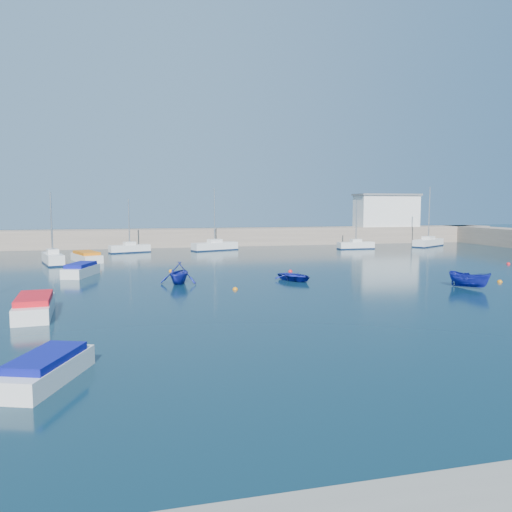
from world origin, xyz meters
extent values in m
plane|color=#0B2533|center=(0.00, 0.00, 0.00)|extent=(220.00, 220.00, 0.00)
cube|color=gray|center=(0.00, 46.00, 1.30)|extent=(96.00, 4.50, 2.60)
cube|color=silver|center=(30.00, 46.00, 5.10)|extent=(10.00, 4.00, 5.00)
cube|color=silver|center=(-18.20, 26.30, 0.55)|extent=(2.94, 5.65, 1.11)
cylinder|color=#B7BABC|center=(-18.20, 26.30, 4.24)|extent=(0.17, 0.17, 6.26)
cube|color=silver|center=(-10.63, 37.68, 0.49)|extent=(5.31, 2.97, 0.99)
cylinder|color=#B7BABC|center=(-10.63, 37.68, 3.93)|extent=(0.15, 0.15, 5.88)
cube|color=silver|center=(0.47, 38.24, 0.54)|extent=(6.50, 3.75, 1.07)
cylinder|color=#B7BABC|center=(0.47, 38.24, 4.68)|extent=(0.16, 0.16, 7.21)
cube|color=silver|center=(19.84, 35.69, 0.48)|extent=(5.14, 1.57, 0.97)
cylinder|color=#B7BABC|center=(19.84, 35.69, 3.90)|extent=(0.14, 0.14, 5.86)
cube|color=silver|center=(32.22, 37.28, 0.53)|extent=(6.61, 5.25, 1.07)
cylinder|color=#B7BABC|center=(32.22, 37.28, 4.91)|extent=(0.15, 0.15, 7.69)
cube|color=silver|center=(-15.51, 0.88, 0.42)|extent=(2.21, 5.23, 0.83)
cube|color=red|center=(-15.51, 0.88, 0.99)|extent=(2.01, 3.95, 0.31)
cube|color=silver|center=(-14.58, 16.65, 0.41)|extent=(2.90, 4.84, 0.82)
cube|color=navy|center=(-14.58, 16.65, 0.97)|extent=(2.48, 3.73, 0.30)
cube|color=silver|center=(-15.07, 28.06, 0.41)|extent=(3.72, 5.73, 0.81)
cube|color=#CC620B|center=(-15.07, 28.06, 0.96)|extent=(3.15, 4.43, 0.30)
cube|color=silver|center=(-13.19, -10.24, 0.36)|extent=(2.88, 4.51, 0.73)
cube|color=navy|center=(-13.19, -10.24, 0.86)|extent=(2.44, 3.49, 0.27)
imported|color=#161F98|center=(2.32, 9.70, 0.34)|extent=(3.53, 3.97, 0.68)
imported|color=#161F98|center=(-6.85, 10.32, 0.85)|extent=(3.64, 3.92, 1.69)
imported|color=#161F98|center=(13.44, 3.11, 0.62)|extent=(2.37, 3.42, 1.24)
sphere|color=#CE6D0A|center=(-3.20, 6.61, 0.00)|extent=(0.39, 0.39, 0.39)
sphere|color=red|center=(3.61, 14.90, 0.00)|extent=(0.38, 0.38, 0.38)
sphere|color=#CE6D0A|center=(17.66, 5.01, 0.00)|extent=(0.41, 0.41, 0.41)
sphere|color=#CE6D0A|center=(-6.93, 17.75, 0.00)|extent=(0.38, 0.38, 0.38)
sphere|color=red|center=(27.17, 15.14, 0.00)|extent=(0.38, 0.38, 0.38)
camera|label=1|loc=(-10.24, -27.91, 5.98)|focal=35.00mm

